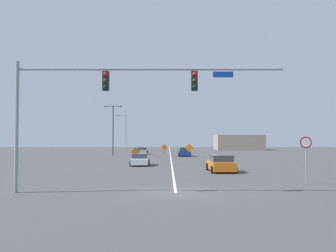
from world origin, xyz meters
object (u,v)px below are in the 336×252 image
Objects in this scene: construction_sign_median_near at (166,148)px; construction_sign_right_shoulder at (191,149)px; car_silver_far at (144,151)px; car_blue_mid at (186,152)px; construction_sign_left_lane at (137,153)px; car_white_passing at (141,160)px; construction_sign_left_shoulder at (190,147)px; street_lamp_mid_right at (127,131)px; car_orange_near at (222,164)px; street_lamp_near_left at (114,126)px; traffic_signal_assembly at (109,92)px; stop_sign at (307,151)px.

construction_sign_right_shoulder is at bearing -73.18° from construction_sign_median_near.
car_silver_far is 1.01× the size of car_blue_mid.
car_white_passing is at bearing -80.46° from construction_sign_left_lane.
construction_sign_right_shoulder is 0.46× the size of car_white_passing.
street_lamp_mid_right is at bearing 133.10° from construction_sign_left_shoulder.
car_orange_near is at bearing -75.52° from car_silver_far.
street_lamp_near_left is at bearing -145.65° from construction_sign_left_shoulder.
traffic_signal_assembly is 7.80× the size of construction_sign_median_near.
construction_sign_median_near is at bearing 85.46° from car_white_passing.
car_silver_far is at bearing 106.90° from stop_sign.
construction_sign_left_shoulder is at bearing 72.33° from construction_sign_left_lane.
stop_sign reaches higher than construction_sign_median_near.
street_lamp_mid_right is 1.87× the size of car_orange_near.
stop_sign is at bearing -73.22° from street_lamp_mid_right.
construction_sign_right_shoulder is 23.95m from car_orange_near.
construction_sign_right_shoulder is 0.46× the size of car_orange_near.
construction_sign_left_shoulder is at bearing 23.10° from construction_sign_median_near.
construction_sign_median_near is at bearing 81.87° from construction_sign_left_lane.
car_silver_far is at bearing 91.84° from construction_sign_left_lane.
car_silver_far is at bearing 104.48° from car_orange_near.
traffic_signal_assembly is 26.45m from construction_sign_left_lane.
car_orange_near is 1.14× the size of car_blue_mid.
traffic_signal_assembly is 15.45m from car_orange_near.
construction_sign_left_lane is 6.08m from car_white_passing.
construction_sign_left_lane is (-8.08, -25.36, -0.03)m from construction_sign_left_shoulder.
stop_sign is 65.41m from street_lamp_mid_right.
car_orange_near is at bearing -74.86° from street_lamp_mid_right.
car_orange_near is at bearing -57.68° from construction_sign_left_lane.
traffic_signal_assembly is at bearing -88.25° from car_silver_far.
car_orange_near is at bearing -81.81° from construction_sign_median_near.
construction_sign_left_shoulder is 39.05m from car_orange_near.
car_white_passing is (-7.07, -31.33, -0.55)m from construction_sign_left_shoulder.
construction_sign_left_shoulder is at bearing -46.90° from street_lamp_mid_right.
traffic_signal_assembly is 3.66× the size of car_blue_mid.
construction_sign_right_shoulder is at bearing -66.25° from street_lamp_mid_right.
traffic_signal_assembly is 66.80m from street_lamp_mid_right.
construction_sign_left_lane is at bearing -72.12° from street_lamp_near_left.
street_lamp_near_left reaches higher than street_lamp_mid_right.
car_orange_near reaches higher than car_blue_mid.
street_lamp_near_left is at bearing 115.26° from stop_sign.
construction_sign_median_near is 0.41× the size of car_white_passing.
stop_sign is 20.19m from car_white_passing.
construction_sign_right_shoulder reaches higher than construction_sign_median_near.
traffic_signal_assembly is at bearing -100.21° from construction_sign_right_shoulder.
car_silver_far is (4.51, 6.41, -4.37)m from street_lamp_near_left.
traffic_signal_assembly is at bearing -92.98° from construction_sign_median_near.
construction_sign_left_shoulder is 0.41× the size of car_white_passing.
construction_sign_left_shoulder is (0.78, 15.14, -0.17)m from construction_sign_right_shoulder.
construction_sign_right_shoulder is (3.97, -13.12, 0.18)m from construction_sign_median_near.
traffic_signal_assembly is 13.17m from stop_sign.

